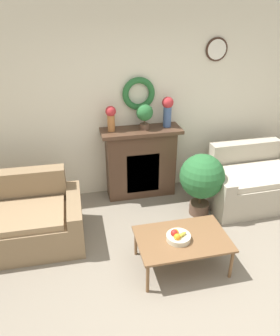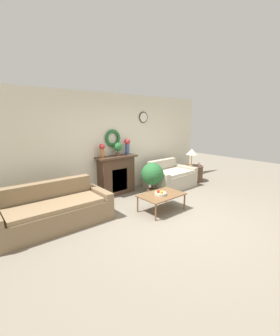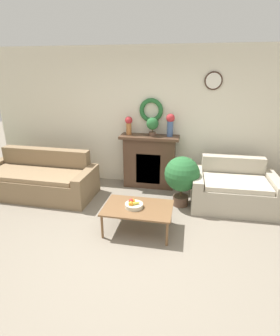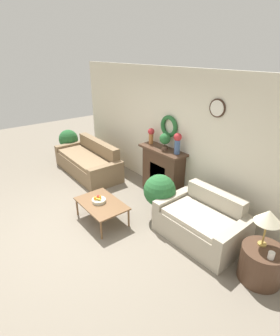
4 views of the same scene
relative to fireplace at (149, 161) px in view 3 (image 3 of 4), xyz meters
name	(u,v)px [view 3 (image 3 of 4)]	position (x,y,z in m)	size (l,w,h in m)	color
ground_plane	(125,254)	(0.04, -2.21, -0.54)	(16.00, 16.00, 0.00)	gray
wall_back	(154,119)	(0.04, 0.21, 0.82)	(6.80, 0.15, 2.70)	beige
fireplace	(149,161)	(0.00, 0.00, 0.00)	(1.15, 0.41, 1.07)	#4C3323
couch_left	(39,180)	(-2.01, -0.78, -0.25)	(2.15, 0.94, 0.82)	#846B4C
loveseat_right	(233,190)	(1.58, -0.54, -0.24)	(1.46, 0.97, 0.81)	#B2A893
coffee_table	(138,209)	(0.10, -1.63, -0.18)	(1.00, 0.66, 0.39)	brown
fruit_bowl	(133,205)	(0.03, -1.65, -0.11)	(0.26, 0.26, 0.12)	beige
vase_on_mantel_left	(129,124)	(-0.42, 0.01, 0.73)	(0.15, 0.15, 0.35)	#AD6B38
vase_on_mantel_right	(170,123)	(0.39, 0.01, 0.78)	(0.16, 0.16, 0.43)	#3D5684
potted_plant_on_mantel	(152,125)	(0.05, -0.01, 0.75)	(0.24, 0.24, 0.36)	brown
potted_plant_floor_by_loveseat	(182,175)	(0.68, -0.71, 0.03)	(0.60, 0.60, 0.90)	brown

